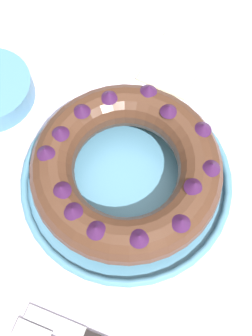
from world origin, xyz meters
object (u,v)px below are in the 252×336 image
(serving_dish, at_px, (126,180))
(napkin, at_px, (176,62))
(bundt_cake, at_px, (126,168))
(cake_knife, at_px, (86,336))

(serving_dish, relative_size, napkin, 2.40)
(serving_dish, xyz_separation_m, bundt_cake, (-0.00, -0.00, 0.05))
(serving_dish, xyz_separation_m, napkin, (0.26, -0.00, -0.01))
(napkin, bearing_deg, cake_knife, -176.52)
(cake_knife, bearing_deg, napkin, -2.17)
(bundt_cake, height_order, cake_knife, bundt_cake)
(serving_dish, relative_size, bundt_cake, 1.16)
(cake_knife, bearing_deg, bundt_cake, 1.81)
(bundt_cake, distance_m, cake_knife, 0.25)
(cake_knife, height_order, napkin, cake_knife)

